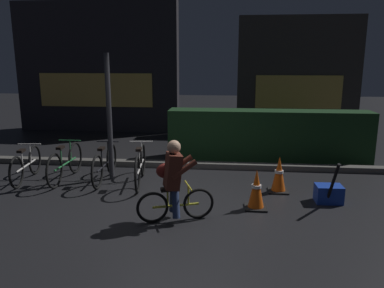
{
  "coord_description": "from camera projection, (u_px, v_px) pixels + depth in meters",
  "views": [
    {
      "loc": [
        0.86,
        -5.98,
        2.38
      ],
      "look_at": [
        0.2,
        0.6,
        0.9
      ],
      "focal_mm": 35.29,
      "sensor_mm": 36.0,
      "label": 1
    }
  ],
  "objects": [
    {
      "name": "street_post",
      "position": [
        109.0,
        118.0,
        7.45
      ],
      "size": [
        0.1,
        0.1,
        2.51
      ],
      "primitive_type": "cylinder",
      "color": "#2D2D33",
      "rests_on": "ground"
    },
    {
      "name": "traffic_cone_near",
      "position": [
        256.0,
        190.0,
        6.12
      ],
      "size": [
        0.36,
        0.36,
        0.66
      ],
      "color": "black",
      "rests_on": "ground"
    },
    {
      "name": "parked_bike_center_left",
      "position": [
        105.0,
        164.0,
        7.52
      ],
      "size": [
        0.46,
        1.65,
        0.76
      ],
      "rotation": [
        0.0,
        0.0,
        1.61
      ],
      "color": "black",
      "rests_on": "ground"
    },
    {
      "name": "traffic_cone_far",
      "position": [
        279.0,
        175.0,
        6.9
      ],
      "size": [
        0.36,
        0.36,
        0.67
      ],
      "color": "black",
      "rests_on": "ground"
    },
    {
      "name": "storefront_left",
      "position": [
        97.0,
        68.0,
        12.61
      ],
      "size": [
        5.45,
        0.54,
        4.25
      ],
      "color": "#262328",
      "rests_on": "ground"
    },
    {
      "name": "hedge_row",
      "position": [
        268.0,
        135.0,
        9.12
      ],
      "size": [
        4.8,
        0.7,
        1.2
      ],
      "primitive_type": "cube",
      "color": "#19381C",
      "rests_on": "ground"
    },
    {
      "name": "storefront_right",
      "position": [
        298.0,
        75.0,
        12.68
      ],
      "size": [
        4.03,
        0.54,
        3.8
      ],
      "color": "#383330",
      "rests_on": "ground"
    },
    {
      "name": "cyclist",
      "position": [
        173.0,
        181.0,
        5.59
      ],
      "size": [
        1.14,
        0.5,
        1.25
      ],
      "rotation": [
        0.0,
        0.0,
        0.33
      ],
      "color": "black",
      "rests_on": "ground"
    },
    {
      "name": "ground_plane",
      "position": [
        177.0,
        203.0,
        6.41
      ],
      "size": [
        40.0,
        40.0,
        0.0
      ],
      "primitive_type": "plane",
      "color": "black"
    },
    {
      "name": "blue_crate",
      "position": [
        329.0,
        194.0,
        6.42
      ],
      "size": [
        0.45,
        0.33,
        0.3
      ],
      "primitive_type": "cube",
      "rotation": [
        0.0,
        0.0,
        0.02
      ],
      "color": "#193DB7",
      "rests_on": "ground"
    },
    {
      "name": "closed_umbrella",
      "position": [
        332.0,
        184.0,
        6.12
      ],
      "size": [
        0.12,
        0.39,
        0.8
      ],
      "primitive_type": "cylinder",
      "rotation": [
        0.0,
        0.41,
        4.9
      ],
      "color": "black",
      "rests_on": "ground"
    },
    {
      "name": "parked_bike_left_mid",
      "position": [
        65.0,
        163.0,
        7.58
      ],
      "size": [
        0.46,
        1.67,
        0.77
      ],
      "rotation": [
        0.0,
        0.0,
        1.58
      ],
      "color": "black",
      "rests_on": "ground"
    },
    {
      "name": "sidewalk_curb",
      "position": [
        190.0,
        165.0,
        8.54
      ],
      "size": [
        12.0,
        0.24,
        0.12
      ],
      "primitive_type": "cube",
      "color": "#56544F",
      "rests_on": "ground"
    },
    {
      "name": "parked_bike_leftmost",
      "position": [
        26.0,
        165.0,
        7.54
      ],
      "size": [
        0.46,
        1.53,
        0.71
      ],
      "rotation": [
        0.0,
        0.0,
        1.7
      ],
      "color": "black",
      "rests_on": "ground"
    },
    {
      "name": "parked_bike_center_right",
      "position": [
        140.0,
        166.0,
        7.35
      ],
      "size": [
        0.46,
        1.72,
        0.79
      ],
      "rotation": [
        0.0,
        0.0,
        1.7
      ],
      "color": "black",
      "rests_on": "ground"
    }
  ]
}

